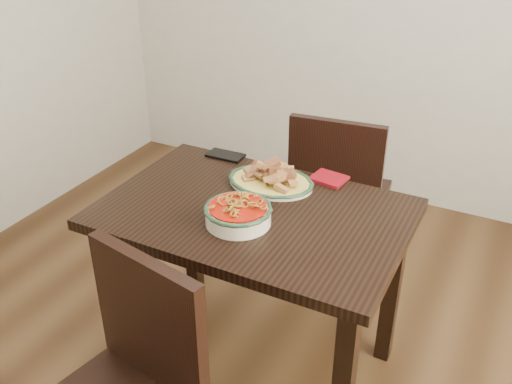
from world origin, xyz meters
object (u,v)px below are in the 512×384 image
at_px(dining_table, 254,235).
at_px(smartphone, 226,155).
at_px(chair_far, 338,191).
at_px(fish_plate, 271,174).
at_px(noodle_bowl, 238,212).

relative_size(dining_table, smartphone, 6.97).
bearing_deg(dining_table, chair_far, 83.43).
xyz_separation_m(dining_table, fish_plate, (-0.03, 0.20, 0.16)).
xyz_separation_m(chair_far, fish_plate, (-0.11, -0.51, 0.30)).
bearing_deg(smartphone, dining_table, -48.60).
distance_m(chair_far, noodle_bowl, 0.86).
relative_size(dining_table, chair_far, 1.21).
relative_size(noodle_bowl, smartphone, 1.52).
bearing_deg(dining_table, smartphone, 132.57).
bearing_deg(chair_far, dining_table, 77.24).
bearing_deg(dining_table, noodle_bowl, -92.35).
distance_m(dining_table, noodle_bowl, 0.19).
distance_m(dining_table, chair_far, 0.72).
relative_size(dining_table, noodle_bowl, 4.60).
distance_m(fish_plate, noodle_bowl, 0.30).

